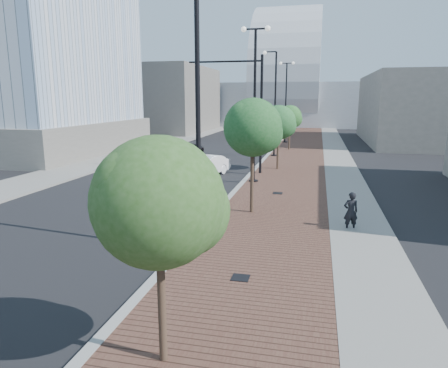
# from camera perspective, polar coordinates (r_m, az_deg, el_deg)

# --- Properties ---
(sidewalk) EXTENTS (7.00, 140.00, 0.12)m
(sidewalk) POSITION_cam_1_polar(r_m,az_deg,el_deg) (43.09, 11.65, 4.76)
(sidewalk) COLOR #4C2D23
(sidewalk) RESTS_ON ground
(concrete_strip) EXTENTS (2.40, 140.00, 0.13)m
(concrete_strip) POSITION_cam_1_polar(r_m,az_deg,el_deg) (43.12, 15.25, 4.60)
(concrete_strip) COLOR slate
(concrete_strip) RESTS_ON ground
(curb) EXTENTS (0.30, 140.00, 0.14)m
(curb) POSITION_cam_1_polar(r_m,az_deg,el_deg) (43.30, 7.00, 4.96)
(curb) COLOR gray
(curb) RESTS_ON ground
(west_sidewalk) EXTENTS (4.00, 140.00, 0.12)m
(west_sidewalk) POSITION_cam_1_polar(r_m,az_deg,el_deg) (46.45, -9.23, 5.34)
(west_sidewalk) COLOR slate
(west_sidewalk) RESTS_ON ground
(white_sedan) EXTENTS (2.77, 4.45, 1.38)m
(white_sedan) POSITION_cam_1_polar(r_m,az_deg,el_deg) (27.83, -2.66, 2.54)
(white_sedan) COLOR white
(white_sedan) RESTS_ON ground
(dark_car_mid) EXTENTS (2.89, 5.02, 1.32)m
(dark_car_mid) POSITION_cam_1_polar(r_m,az_deg,el_deg) (36.10, -5.77, 4.57)
(dark_car_mid) COLOR black
(dark_car_mid) RESTS_ON ground
(dark_car_far) EXTENTS (2.05, 4.26, 1.20)m
(dark_car_far) POSITION_cam_1_polar(r_m,az_deg,el_deg) (56.47, 4.33, 7.14)
(dark_car_far) COLOR black
(dark_car_far) RESTS_ON ground
(pedestrian) EXTENTS (0.66, 0.52, 1.59)m
(pedestrian) POSITION_cam_1_polar(r_m,az_deg,el_deg) (16.94, 17.24, -3.70)
(pedestrian) COLOR black
(pedestrian) RESTS_ON ground
(streetlight_1) EXTENTS (1.44, 0.56, 9.21)m
(streetlight_1) POSITION_cam_1_polar(r_m,az_deg,el_deg) (13.38, -4.09, 8.24)
(streetlight_1) COLOR black
(streetlight_1) RESTS_ON ground
(streetlight_2) EXTENTS (1.72, 0.56, 9.28)m
(streetlight_2) POSITION_cam_1_polar(r_m,az_deg,el_deg) (25.06, 4.28, 10.98)
(streetlight_2) COLOR black
(streetlight_2) RESTS_ON ground
(streetlight_3) EXTENTS (1.44, 0.56, 9.21)m
(streetlight_3) POSITION_cam_1_polar(r_m,az_deg,el_deg) (36.99, 6.94, 10.45)
(streetlight_3) COLOR black
(streetlight_3) RESTS_ON ground
(streetlight_4) EXTENTS (1.72, 0.56, 9.28)m
(streetlight_4) POSITION_cam_1_polar(r_m,az_deg,el_deg) (48.92, 8.60, 11.27)
(streetlight_4) COLOR black
(streetlight_4) RESTS_ON ground
(traffic_mast) EXTENTS (5.09, 0.20, 8.00)m
(traffic_mast) POSITION_cam_1_polar(r_m,az_deg,el_deg) (28.16, 3.38, 11.41)
(traffic_mast) COLOR black
(traffic_mast) RESTS_ON ground
(tree_0) EXTENTS (2.49, 2.46, 4.55)m
(tree_0) POSITION_cam_1_polar(r_m,az_deg,el_deg) (7.56, -8.72, -2.58)
(tree_0) COLOR #382619
(tree_0) RESTS_ON ground
(tree_1) EXTENTS (2.58, 2.57, 5.22)m
(tree_1) POSITION_cam_1_polar(r_m,az_deg,el_deg) (18.05, 4.18, 7.81)
(tree_1) COLOR #382619
(tree_1) RESTS_ON ground
(tree_2) EXTENTS (2.51, 2.49, 4.73)m
(tree_2) POSITION_cam_1_polar(r_m,az_deg,el_deg) (29.97, 7.70, 8.46)
(tree_2) COLOR #382619
(tree_2) RESTS_ON ground
(tree_3) EXTENTS (2.40, 2.35, 4.54)m
(tree_3) POSITION_cam_1_polar(r_m,az_deg,el_deg) (41.93, 9.24, 9.17)
(tree_3) COLOR #382619
(tree_3) RESTS_ON ground
(tower_podium) EXTENTS (19.00, 19.00, 3.00)m
(tower_podium) POSITION_cam_1_polar(r_m,az_deg,el_deg) (45.03, -26.41, 5.91)
(tower_podium) COLOR #65615B
(tower_podium) RESTS_ON ground
(convention_center) EXTENTS (50.00, 30.00, 50.00)m
(convention_center) POSITION_cam_1_polar(r_m,az_deg,el_deg) (88.01, 8.91, 12.22)
(convention_center) COLOR #A9ADB3
(convention_center) RESTS_ON ground
(commercial_block_nw) EXTENTS (14.00, 20.00, 10.00)m
(commercial_block_nw) POSITION_cam_1_polar(r_m,az_deg,el_deg) (67.34, -8.53, 11.54)
(commercial_block_nw) COLOR #615D57
(commercial_block_nw) RESTS_ON ground
(commercial_block_ne) EXTENTS (12.00, 22.00, 8.00)m
(commercial_block_ne) POSITION_cam_1_polar(r_m,az_deg,el_deg) (54.05, 25.65, 9.43)
(commercial_block_ne) COLOR #625E58
(commercial_block_ne) RESTS_ON ground
(utility_cover_1) EXTENTS (0.50, 0.50, 0.02)m
(utility_cover_1) POSITION_cam_1_polar(r_m,az_deg,el_deg) (12.06, 2.31, -12.90)
(utility_cover_1) COLOR black
(utility_cover_1) RESTS_ON sidewalk
(utility_cover_2) EXTENTS (0.50, 0.50, 0.02)m
(utility_cover_2) POSITION_cam_1_polar(r_m,az_deg,el_deg) (22.44, 7.49, -1.27)
(utility_cover_2) COLOR black
(utility_cover_2) RESTS_ON sidewalk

